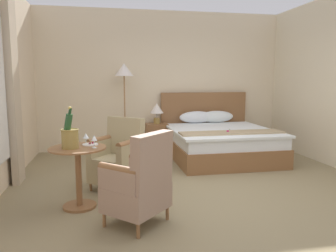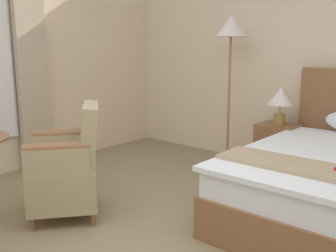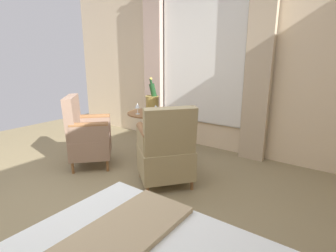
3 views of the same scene
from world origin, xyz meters
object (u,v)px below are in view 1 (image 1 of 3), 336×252
Objects in this scene: side_table_round at (78,170)px; snack_plate at (90,144)px; champagne_bucket at (70,136)px; wine_glass_near_edge at (86,136)px; nightstand at (157,138)px; armchair_by_window at (118,159)px; armchair_facing_bed at (140,184)px; wine_glass_near_bucket at (94,139)px; bed at (219,140)px; floor_lamp_brass at (124,76)px; bedside_lamp at (157,110)px.

side_table_round is 0.34m from snack_plate.
champagne_bucket is 3.48× the size of wine_glass_near_edge.
armchair_by_window is at bearing -112.09° from nightstand.
armchair_by_window is at bearing 98.02° from armchair_facing_bed.
wine_glass_near_bucket is (-1.18, -2.89, 0.54)m from nightstand.
bed is 3.24m from side_table_round.
nightstand is 0.60× the size of armchair_by_window.
snack_plate is at bearing 106.12° from wine_glass_near_bucket.
bed reaches higher than armchair_by_window.
armchair_facing_bed is at bearing -53.45° from wine_glass_near_edge.
floor_lamp_brass is 2.82m from wine_glass_near_edge.
armchair_by_window is (0.29, 0.69, -0.41)m from wine_glass_near_bucket.
champagne_bucket is at bearing 172.14° from wine_glass_near_bucket.
champagne_bucket is at bearing -157.14° from side_table_round.
side_table_round is at bearing 137.37° from armchair_facing_bed.
bed is at bearing 43.51° from wine_glass_near_bucket.
champagne_bucket is (-2.55, -2.12, 0.54)m from bed.
floor_lamp_brass is at bearing 157.72° from bed.
champagne_bucket is at bearing 142.09° from armchair_facing_bed.
side_table_round is 4.81× the size of wine_glass_near_bucket.
wine_glass_near_bucket is (0.19, -0.07, 0.38)m from side_table_round.
floor_lamp_brass is 2.48m from armchair_by_window.
champagne_bucket is (-0.08, -0.03, 0.42)m from side_table_round.
snack_plate is at bearing -139.68° from bed.
nightstand is at bearing 63.03° from champagne_bucket.
bedside_lamp is at bearing 78.12° from armchair_facing_bed.
side_table_round is at bearing 22.86° from champagne_bucket.
wine_glass_near_edge reaches higher than nightstand.
armchair_facing_bed is at bearing -101.88° from nightstand.
bedside_lamp is at bearing -180.00° from nightstand.
bed is 5.09× the size of bedside_lamp.
bedside_lamp is at bearing 64.02° from side_table_round.
bed is at bearing 56.04° from armchair_facing_bed.
nightstand is 4.29× the size of wine_glass_near_edge.
bed reaches higher than champagne_bucket.
wine_glass_near_edge is (-2.38, -1.93, 0.49)m from bed.
wine_glass_near_bucket is 0.80× the size of snack_plate.
bedside_lamp is at bearing 67.76° from wine_glass_near_bucket.
wine_glass_near_bucket is 0.15× the size of armchair_facing_bed.
bedside_lamp is at bearing 65.47° from snack_plate.
snack_plate is at bearing -124.07° from armchair_by_window.
nightstand is at bearing 78.12° from armchair_facing_bed.
wine_glass_near_edge is (-0.63, -2.65, -0.75)m from floor_lamp_brass.
bed is 3.10m from wine_glass_near_edge.
armchair_facing_bed reaches higher than wine_glass_near_edge.
floor_lamp_brass is 3.03m from champagne_bucket.
wine_glass_near_bucket is at bearing -73.88° from snack_plate.
armchair_facing_bed is (-0.72, -3.43, -0.44)m from bedside_lamp.
wine_glass_near_bucket is at bearing -112.24° from nightstand.
wine_glass_near_bucket reaches higher than snack_plate.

